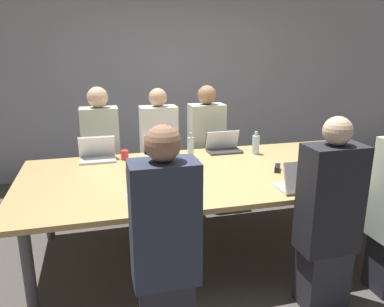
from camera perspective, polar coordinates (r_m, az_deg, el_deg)
ground_plane at (r=3.71m, az=5.17°, el=-13.76°), size 24.00×24.00×0.00m
curtain_wall at (r=5.55m, az=-2.96°, el=11.39°), size 12.00×0.06×2.80m
conference_table at (r=3.41m, az=5.46°, el=-3.30°), size 3.63×1.54×0.76m
laptop_far_midleft at (r=3.80m, az=-4.52°, el=0.50°), size 0.36×0.22×0.22m
person_far_midleft at (r=4.22m, az=-5.02°, el=0.04°), size 0.40×0.24×1.41m
bottle_far_midleft at (r=3.71m, az=-0.21°, el=0.94°), size 0.06×0.06×0.26m
laptop_near_right at (r=3.42m, az=24.88°, el=-2.58°), size 0.33×0.25×0.25m
bottle_near_right at (r=3.73m, az=26.75°, el=-1.07°), size 0.08×0.08×0.21m
laptop_far_left at (r=3.78m, az=-14.23°, el=0.05°), size 0.35×0.24×0.24m
person_far_left at (r=4.24m, az=-13.65°, el=-0.04°), size 0.40×0.24×1.43m
cup_far_left at (r=3.74m, az=-10.22°, el=-0.24°), size 0.07×0.07×0.10m
laptop_near_midright at (r=3.00m, az=16.39°, el=-4.19°), size 0.34×0.24×0.24m
person_near_midright at (r=2.80m, az=20.03°, el=-9.45°), size 0.40×0.24×1.40m
laptop_near_left at (r=2.69m, az=-6.42°, el=-5.85°), size 0.33×0.27×0.27m
person_near_left at (r=2.31m, az=-4.12°, el=-13.69°), size 0.40×0.24×1.42m
laptop_far_center at (r=3.99m, az=4.78°, el=1.24°), size 0.36×0.22×0.22m
person_far_center at (r=4.36m, az=2.20°, el=0.74°), size 0.40×0.24×1.42m
bottle_far_center at (r=3.92m, az=9.69°, el=1.38°), size 0.07×0.07×0.24m
stapler at (r=3.44m, az=12.88°, el=-2.18°), size 0.11×0.15×0.05m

